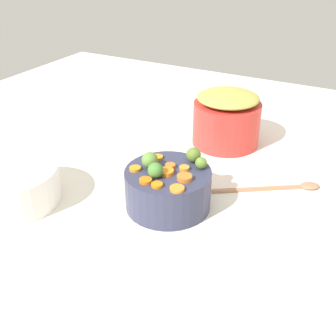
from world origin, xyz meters
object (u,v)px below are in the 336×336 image
(metal_pot, at_px, (226,124))
(casserole_dish, at_px, (13,186))
(wooden_spoon, at_px, (284,187))
(serving_bowl_carrots, at_px, (168,189))

(metal_pot, bearing_deg, casserole_dish, 148.49)
(wooden_spoon, bearing_deg, metal_pot, 52.40)
(serving_bowl_carrots, bearing_deg, wooden_spoon, -47.86)
(serving_bowl_carrots, distance_m, metal_pot, 0.44)
(metal_pot, relative_size, wooden_spoon, 0.82)
(serving_bowl_carrots, xyz_separation_m, casserole_dish, (-0.18, 0.38, -0.00))
(metal_pot, height_order, wooden_spoon, metal_pot)
(serving_bowl_carrots, height_order, wooden_spoon, serving_bowl_carrots)
(metal_pot, xyz_separation_m, wooden_spoon, (-0.20, -0.26, -0.07))
(serving_bowl_carrots, xyz_separation_m, metal_pot, (0.44, 0.00, 0.02))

